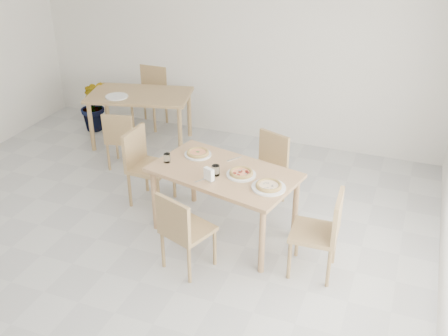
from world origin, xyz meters
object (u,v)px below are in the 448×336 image
(pizza_pepperoni, at_px, (241,173))
(plate_empty, at_px, (117,97))
(tumbler_a, at_px, (167,158))
(plate_pepperoni, at_px, (241,175))
(chair_south, at_px, (182,228))
(potted_plant, at_px, (95,106))
(plate_margherita, at_px, (198,154))
(chair_back_s, at_px, (121,136))
(pizza_margherita, at_px, (198,153))
(napkin_holder, at_px, (209,175))
(chair_back_n, at_px, (151,92))
(pizza_mushroom, at_px, (269,185))
(main_table, at_px, (224,178))
(chair_west, at_px, (144,161))
(second_table, at_px, (140,100))
(chair_north, at_px, (268,163))
(chair_east, at_px, (324,229))
(plate_mushroom, at_px, (269,187))
(tumbler_b, at_px, (216,170))

(pizza_pepperoni, xyz_separation_m, plate_empty, (-2.32, 1.47, -0.02))
(tumbler_a, bearing_deg, plate_pepperoni, 0.44)
(chair_south, height_order, potted_plant, chair_south)
(plate_margherita, bearing_deg, chair_back_s, 153.90)
(potted_plant, bearing_deg, pizza_margherita, -33.73)
(chair_south, bearing_deg, plate_margherita, -55.62)
(pizza_margherita, xyz_separation_m, napkin_holder, (0.32, -0.46, 0.03))
(tumbler_a, height_order, potted_plant, tumbler_a)
(plate_pepperoni, height_order, pizza_pepperoni, pizza_pepperoni)
(chair_back_n, bearing_deg, napkin_holder, -50.82)
(pizza_mushroom, distance_m, chair_back_s, 2.55)
(pizza_margherita, distance_m, chair_back_s, 1.57)
(napkin_holder, distance_m, chair_back_s, 2.08)
(chair_back_n, relative_size, plate_empty, 2.96)
(plate_empty, bearing_deg, main_table, -34.14)
(chair_west, height_order, second_table, chair_west)
(plate_margherita, xyz_separation_m, pizza_mushroom, (0.91, -0.40, 0.02))
(chair_north, distance_m, plate_margherita, 0.89)
(main_table, distance_m, chair_south, 0.75)
(chair_west, relative_size, plate_pepperoni, 3.02)
(chair_east, bearing_deg, plate_empty, -120.74)
(chair_north, bearing_deg, main_table, -84.02)
(chair_back_n, xyz_separation_m, potted_plant, (-0.67, -0.53, -0.13))
(chair_south, distance_m, napkin_holder, 0.59)
(plate_mushroom, bearing_deg, chair_south, -140.33)
(main_table, xyz_separation_m, chair_back_s, (-1.77, 0.91, -0.21))
(plate_margherita, height_order, tumbler_b, tumbler_b)
(pizza_pepperoni, distance_m, plate_empty, 2.74)
(chair_north, height_order, pizza_mushroom, chair_north)
(plate_mushroom, xyz_separation_m, plate_pepperoni, (-0.33, 0.14, 0.00))
(chair_east, bearing_deg, chair_back_s, -115.13)
(chair_west, height_order, tumbler_b, chair_west)
(pizza_pepperoni, distance_m, tumbler_a, 0.81)
(chair_east, height_order, pizza_mushroom, chair_east)
(pizza_margherita, height_order, napkin_holder, napkin_holder)
(tumbler_a, distance_m, potted_plant, 2.87)
(chair_north, height_order, tumbler_b, tumbler_b)
(chair_west, bearing_deg, pizza_margherita, -92.97)
(potted_plant, bearing_deg, chair_north, -18.56)
(chair_back_n, bearing_deg, chair_east, -38.55)
(chair_west, height_order, plate_margherita, chair_west)
(plate_pepperoni, height_order, chair_back_s, chair_back_s)
(potted_plant, bearing_deg, pizza_pepperoni, -31.90)
(main_table, distance_m, napkin_holder, 0.29)
(plate_mushroom, bearing_deg, potted_plant, 148.85)
(main_table, relative_size, second_table, 1.04)
(pizza_pepperoni, xyz_separation_m, napkin_holder, (-0.26, -0.21, 0.03))
(tumbler_b, bearing_deg, chair_back_n, 129.84)
(second_table, height_order, potted_plant, potted_plant)
(chair_back_s, height_order, plate_empty, chair_back_s)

